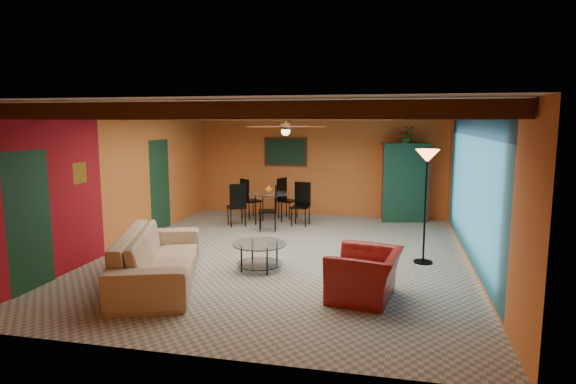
% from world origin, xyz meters
% --- Properties ---
extents(room, '(6.52, 8.01, 2.71)m').
position_xyz_m(room, '(0.00, 0.11, 2.36)').
color(room, '#9B978A').
rests_on(room, ground).
extents(sofa, '(1.89, 2.91, 0.79)m').
position_xyz_m(sofa, '(-1.57, -1.90, 0.40)').
color(sofa, tan).
rests_on(sofa, ground).
extents(armchair, '(1.08, 1.19, 0.69)m').
position_xyz_m(armchair, '(1.57, -1.92, 0.34)').
color(armchair, maroon).
rests_on(armchair, ground).
extents(coffee_table, '(1.00, 1.00, 0.46)m').
position_xyz_m(coffee_table, '(-0.23, -0.97, 0.23)').
color(coffee_table, white).
rests_on(coffee_table, ground).
extents(dining_table, '(2.15, 2.15, 1.03)m').
position_xyz_m(dining_table, '(-1.01, 2.61, 0.52)').
color(dining_table, white).
rests_on(dining_table, ground).
extents(armoire, '(1.16, 0.76, 1.87)m').
position_xyz_m(armoire, '(2.20, 3.70, 0.93)').
color(armoire, maroon).
rests_on(armoire, ground).
extents(floor_lamp, '(0.47, 0.47, 2.00)m').
position_xyz_m(floor_lamp, '(2.46, 0.03, 1.00)').
color(floor_lamp, black).
rests_on(floor_lamp, ground).
extents(ceiling_fan, '(1.50, 1.50, 0.44)m').
position_xyz_m(ceiling_fan, '(0.00, 0.00, 2.36)').
color(ceiling_fan, '#472614').
rests_on(ceiling_fan, ceiling).
extents(painting, '(1.05, 0.03, 0.65)m').
position_xyz_m(painting, '(-0.90, 3.96, 1.65)').
color(painting, black).
rests_on(painting, wall_back).
extents(potted_plant, '(0.44, 0.39, 0.46)m').
position_xyz_m(potted_plant, '(2.20, 3.70, 2.09)').
color(potted_plant, '#26661E').
rests_on(potted_plant, armoire).
extents(vase, '(0.25, 0.25, 0.20)m').
position_xyz_m(vase, '(-1.01, 2.61, 1.13)').
color(vase, orange).
rests_on(vase, dining_table).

